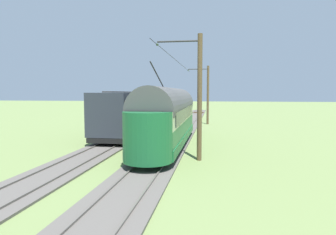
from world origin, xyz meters
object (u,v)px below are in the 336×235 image
(vintage_streetcar, at_px, (168,116))
(catenary_pole_mid_near, at_px, (198,95))
(catenary_pole_foreground, at_px, (207,94))
(track_end_bumper, at_px, (159,118))
(boxcar_adjacent, at_px, (130,112))

(vintage_streetcar, distance_m, catenary_pole_mid_near, 4.96)
(catenary_pole_foreground, xyz_separation_m, track_end_bumper, (6.73, -3.30, -3.38))
(vintage_streetcar, relative_size, catenary_pole_foreground, 2.18)
(vintage_streetcar, height_order, catenary_pole_mid_near, catenary_pole_mid_near)
(track_end_bumper, bearing_deg, catenary_pole_mid_near, 105.90)
(vintage_streetcar, xyz_separation_m, catenary_pole_foreground, (-2.40, -16.26, 1.53))
(catenary_pole_foreground, relative_size, track_end_bumper, 4.03)
(vintage_streetcar, relative_size, boxcar_adjacent, 1.24)
(boxcar_adjacent, distance_m, catenary_pole_foreground, 13.26)
(track_end_bumper, bearing_deg, catenary_pole_foreground, 153.85)
(boxcar_adjacent, height_order, track_end_bumper, boxcar_adjacent)
(track_end_bumper, bearing_deg, boxcar_adjacent, 90.01)
(boxcar_adjacent, xyz_separation_m, catenary_pole_foreground, (-6.73, -11.31, 1.62))
(catenary_pole_foreground, bearing_deg, boxcar_adjacent, 59.25)
(catenary_pole_mid_near, bearing_deg, track_end_bumper, -74.10)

